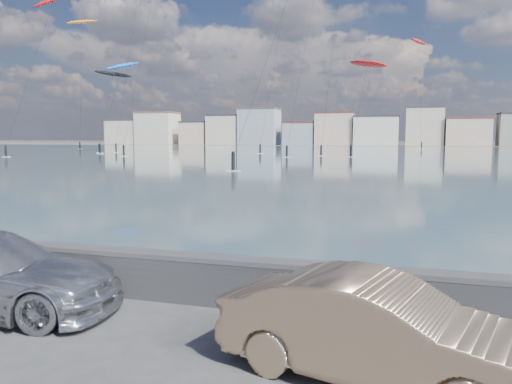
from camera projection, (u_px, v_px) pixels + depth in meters
ground at (121, 358)px, 7.75m from camera, size 700.00×700.00×0.00m
bay_water at (381, 154)px, 94.94m from camera, size 500.00×177.00×0.00m
far_shore_strip at (393, 145)px, 198.32m from camera, size 500.00×60.00×0.00m
seawall at (192, 275)px, 10.26m from camera, size 400.00×0.36×1.08m
far_buildings at (397, 129)px, 183.94m from camera, size 240.79×13.26×14.60m
car_champagne at (377, 330)px, 6.94m from camera, size 4.74×2.68×1.48m
kitesurfer_0 at (82, 23)px, 138.27m from camera, size 7.15×10.88×36.43m
kitesurfer_2 at (53, 2)px, 87.13m from camera, size 8.85×11.02×29.50m
kitesurfer_9 at (368, 65)px, 87.08m from camera, size 8.32×11.09×17.49m
kitesurfer_10 at (123, 67)px, 115.69m from camera, size 5.76×19.36×21.71m
kitesurfer_16 at (419, 43)px, 141.86m from camera, size 6.31×15.30×31.26m
kitesurfer_18 at (113, 75)px, 107.13m from camera, size 9.03×13.01×18.02m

